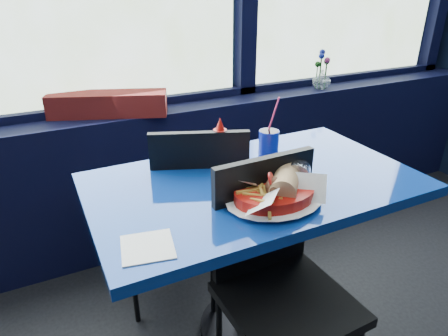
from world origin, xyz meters
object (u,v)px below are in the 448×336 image
soda_cup (269,145)px  near_table (253,221)px  food_basket (276,192)px  planter_box (108,104)px  ketchup_bottle (220,145)px  chair_near_back (183,209)px  chair_near_front (277,270)px  flower_vase (322,77)px

soda_cup → near_table: bearing=-136.7°
food_basket → soda_cup: (0.16, 0.30, 0.03)m
planter_box → ketchup_bottle: size_ratio=2.91×
food_basket → near_table: bearing=58.5°
near_table → chair_near_back: 0.35m
chair_near_front → planter_box: bearing=104.1°
chair_near_front → planter_box: size_ratio=1.55×
flower_vase → soda_cup: flower_vase is taller
chair_near_front → soda_cup: (0.17, 0.36, 0.31)m
chair_near_back → ketchup_bottle: ketchup_bottle is taller
near_table → ketchup_bottle: ketchup_bottle is taller
flower_vase → ketchup_bottle: size_ratio=1.20×
chair_near_front → flower_vase: bearing=45.0°
chair_near_front → soda_cup: size_ratio=3.30×
chair_near_front → flower_vase: 1.48m
near_table → flower_vase: 1.29m
food_basket → chair_near_front: bearing=-128.7°
chair_near_back → ketchup_bottle: (0.12, -0.12, 0.32)m
near_table → planter_box: planter_box is taller
near_table → planter_box: 0.97m
chair_near_front → ketchup_bottle: ketchup_bottle is taller
chair_near_front → food_basket: 0.28m
planter_box → food_basket: (0.32, -1.03, -0.07)m
planter_box → soda_cup: 0.88m
chair_near_back → soda_cup: size_ratio=3.32×
near_table → ketchup_bottle: (-0.06, 0.17, 0.27)m
planter_box → chair_near_back: bearing=-53.0°
soda_cup → ketchup_bottle: bearing=167.1°
near_table → chair_near_back: bearing=121.9°
chair_near_back → ketchup_bottle: bearing=156.2°
food_basket → ketchup_bottle: ketchup_bottle is taller
chair_near_back → planter_box: bearing=-52.5°
chair_near_back → soda_cup: bearing=173.4°
chair_near_front → soda_cup: soda_cup is taller
near_table → chair_near_front: bearing=-99.2°
chair_near_front → food_basket: (0.01, 0.06, 0.28)m
chair_near_front → food_basket: chair_near_front is taller
chair_near_back → food_basket: (0.16, -0.47, 0.27)m
food_basket → ketchup_bottle: 0.35m
chair_near_front → food_basket: bearing=73.6°
flower_vase → food_basket: (-0.97, -0.99, -0.08)m
near_table → chair_near_front: (-0.04, -0.23, -0.06)m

